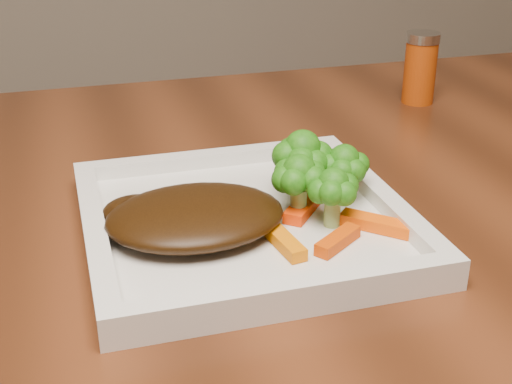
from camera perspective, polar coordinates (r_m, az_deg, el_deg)
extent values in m
cube|color=white|center=(0.61, -0.90, -2.73)|extent=(0.27, 0.27, 0.01)
ellipsoid|color=black|center=(0.59, -4.87, -1.93)|extent=(0.15, 0.12, 0.03)
cube|color=#CE3F03|center=(0.57, 6.56, -3.87)|extent=(0.05, 0.04, 0.01)
cube|color=#F95304|center=(0.60, 9.60, -2.51)|extent=(0.06, 0.05, 0.01)
cube|color=orange|center=(0.57, 2.34, -4.06)|extent=(0.02, 0.05, 0.01)
cube|color=#DC3B03|center=(0.68, 6.10, 1.16)|extent=(0.06, 0.02, 0.01)
cube|color=#FF3704|center=(0.63, 3.95, -1.05)|extent=(0.05, 0.06, 0.01)
cylinder|color=#A13808|center=(0.96, 13.00, 9.64)|extent=(0.05, 0.05, 0.09)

